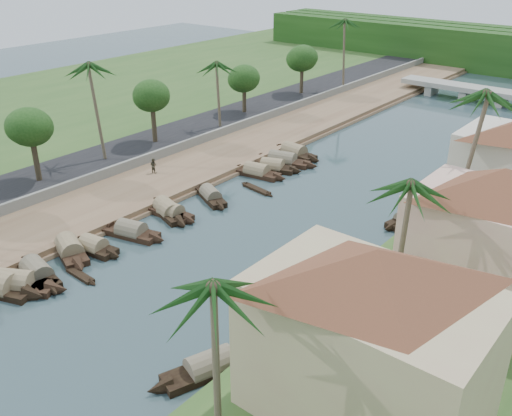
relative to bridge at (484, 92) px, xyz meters
The scene contains 37 objects.
ground 72.02m from the bridge, 90.00° to the right, with size 220.00×220.00×0.00m, color #32464B.
left_bank 54.42m from the bridge, 107.10° to the right, with size 10.00×180.00×0.80m, color brown.
right_bank 55.37m from the bridge, 69.93° to the right, with size 16.00×180.00×1.20m, color #2D4F1F.
road 57.49m from the bridge, 115.23° to the right, with size 8.00×180.00×1.40m, color black.
retaining_wall 55.79m from the bridge, 111.23° to the right, with size 0.40×180.00×1.10m, color slate.
far_left_fill 72.84m from the bridge, 134.44° to the right, with size 45.00×220.00×1.35m, color #2D4F1F.
bridge is the anchor object (origin of this frame).
building_near 76.54m from the bridge, 75.61° to the right, with size 14.85×14.85×10.20m.
building_mid 61.51m from the bridge, 70.98° to the right, with size 14.11×14.11×9.70m.
sampan_2 79.19m from the bridge, 96.43° to the right, with size 8.82×6.10×2.38m.
sampan_3 77.17m from the bridge, 96.68° to the right, with size 8.27×3.12×2.19m.
sampan_4 73.50m from the bridge, 97.95° to the right, with size 8.17×4.42×2.28m.
sampan_5 71.77m from the bridge, 97.15° to the right, with size 6.47×2.37×2.05m.
sampan_6 67.86m from the bridge, 97.25° to the right, with size 7.57×3.42×2.21m.
sampan_7 62.82m from the bridge, 98.63° to the right, with size 8.40×4.16×2.20m.
sampan_8 62.83m from the bridge, 98.00° to the right, with size 6.71×1.92×2.09m.
sampan_9 57.45m from the bridge, 98.50° to the right, with size 7.32×4.44×1.92m.
sampan_10 49.47m from the bridge, 100.40° to the right, with size 7.97×2.78×2.16m.
sampan_11 47.06m from the bridge, 100.43° to the right, with size 7.55×4.01×2.15m.
sampan_12 44.62m from the bridge, 101.57° to the right, with size 9.48×3.86×2.22m.
sampan_13 41.66m from the bridge, 103.11° to the right, with size 8.59×2.57×2.30m.
sampan_14 76.59m from the bridge, 82.90° to the right, with size 4.43×8.68×2.11m.
sampan_15 61.27m from the bridge, 81.22° to the right, with size 2.62×6.58×1.79m.
sampan_16 49.77m from the bridge, 78.71° to the right, with size 2.48×7.19×1.79m.
canoe_1 74.75m from the bridge, 94.86° to the right, with size 4.32×0.84×0.69m.
canoe_2 52.33m from the bridge, 96.86° to the right, with size 5.27×1.54×0.76m.
palm_0 83.05m from the bridge, 79.53° to the right, with size 3.20×3.20×11.69m.
palm_1 66.86m from the bridge, 76.03° to the right, with size 3.20×3.20×11.22m.
palm_2 54.71m from the bridge, 73.68° to the right, with size 3.20×3.20×14.36m.
palm_5 63.99m from the bridge, 112.33° to the right, with size 3.20×3.20×12.36m.
palm_6 46.82m from the bridge, 118.48° to the right, with size 3.20×3.20×10.05m.
palm_8 25.46m from the bridge, 152.14° to the right, with size 3.20×3.20×12.66m.
tree_2 71.25m from the bridge, 109.74° to the right, with size 4.65×4.65×7.75m.
tree_3 56.16m from the bridge, 115.43° to the right, with size 4.52×4.52×7.71m.
tree_4 40.99m from the bridge, 126.09° to the right, with size 4.51×4.51×6.76m.
tree_5 30.60m from the bridge, 142.76° to the right, with size 4.86×4.86×7.65m.
person_far 59.33m from the bridge, 106.91° to the right, with size 0.82×0.64×1.69m, color #3A3728.
Camera 1 is at (29.34, -23.90, 24.74)m, focal length 40.00 mm.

